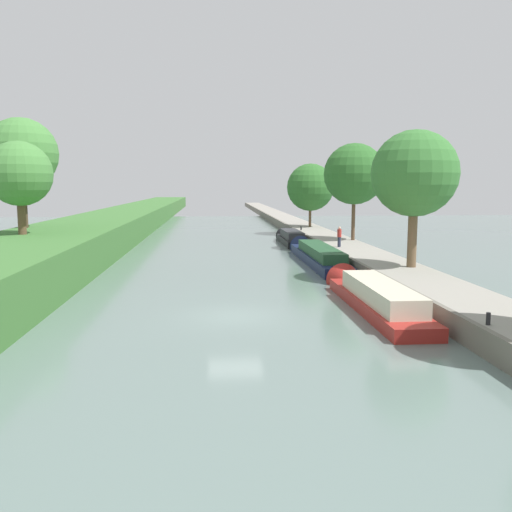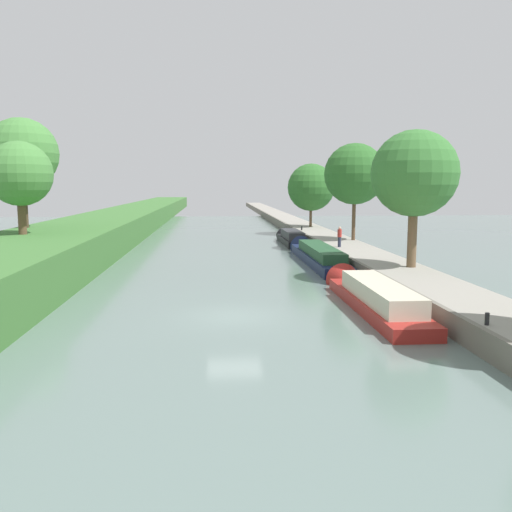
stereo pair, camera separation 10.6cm
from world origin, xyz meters
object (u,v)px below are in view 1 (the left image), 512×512
(narrowboat_black, at_px, (290,238))
(mooring_bollard_near, at_px, (488,319))
(mooring_bollard_far, at_px, (301,228))
(narrowboat_navy, at_px, (317,255))
(person_walking, at_px, (339,236))
(narrowboat_red, at_px, (372,295))

(narrowboat_black, bearing_deg, mooring_bollard_near, -87.13)
(narrowboat_black, xyz_separation_m, mooring_bollard_far, (1.84, 4.23, 0.64))
(mooring_bollard_near, bearing_deg, narrowboat_navy, 94.46)
(person_walking, height_order, mooring_bollard_near, person_walking)
(narrowboat_red, bearing_deg, person_walking, 81.91)
(narrowboat_navy, distance_m, narrowboat_black, 13.89)
(narrowboat_red, distance_m, mooring_bollard_far, 33.63)
(mooring_bollard_far, bearing_deg, narrowboat_black, -113.49)
(narrowboat_black, height_order, person_walking, person_walking)
(narrowboat_navy, xyz_separation_m, mooring_bollard_near, (1.78, -22.81, 0.61))
(person_walking, bearing_deg, mooring_bollard_far, 91.41)
(narrowboat_red, xyz_separation_m, person_walking, (2.44, 17.17, 1.28))
(person_walking, bearing_deg, narrowboat_black, 100.45)
(narrowboat_black, bearing_deg, narrowboat_red, -90.39)
(narrowboat_black, relative_size, person_walking, 6.21)
(narrowboat_red, relative_size, person_walking, 7.46)
(narrowboat_navy, relative_size, narrowboat_black, 1.53)
(narrowboat_navy, xyz_separation_m, narrowboat_black, (-0.06, 13.89, -0.03))
(narrowboat_black, height_order, mooring_bollard_near, mooring_bollard_near)
(person_walking, height_order, mooring_bollard_far, person_walking)
(narrowboat_red, bearing_deg, mooring_bollard_near, -74.55)
(narrowboat_navy, distance_m, person_walking, 3.06)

